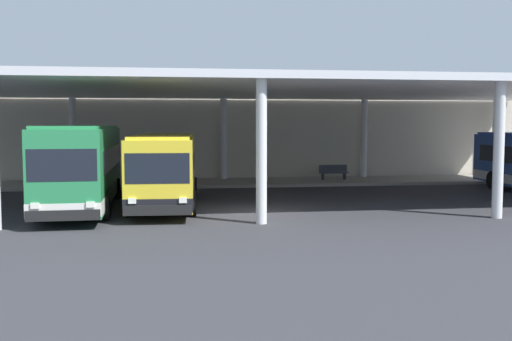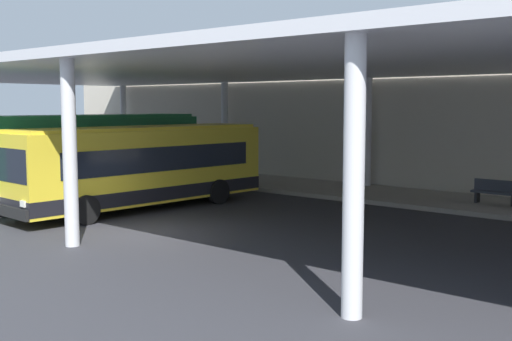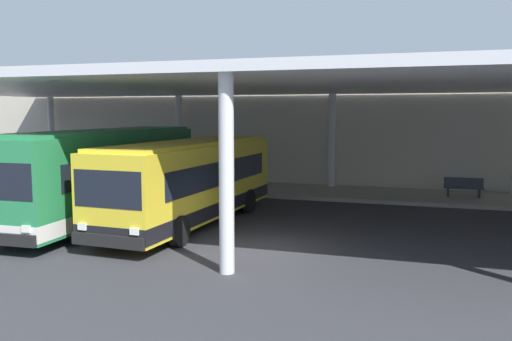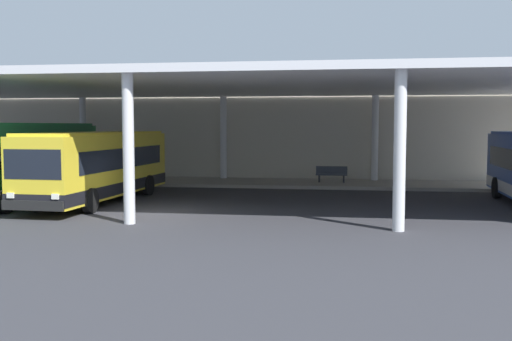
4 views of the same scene
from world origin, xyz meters
The scene contains 7 objects.
ground_plane centered at (0.00, 0.00, 0.00)m, with size 200.00×200.00×0.00m, color #333338.
platform_kerb centered at (0.00, 11.75, 0.09)m, with size 42.00×4.50×0.18m, color gray.
station_building_facade centered at (0.00, 15.00, 3.49)m, with size 48.00×1.60×6.98m, color beige.
canopy_shelter centered at (0.00, 5.50, 5.29)m, with size 40.00×17.00×5.55m.
bus_nearest_bay centered at (-7.06, 2.51, 1.84)m, with size 2.96×11.40×3.57m.
bus_second_bay centered at (-3.52, 2.86, 1.66)m, with size 3.03×10.63×3.17m.
bench_waiting centered at (6.73, 11.82, 0.66)m, with size 1.80×0.45×0.92m.
Camera 2 is at (15.39, -12.38, 3.98)m, focal length 44.19 mm.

